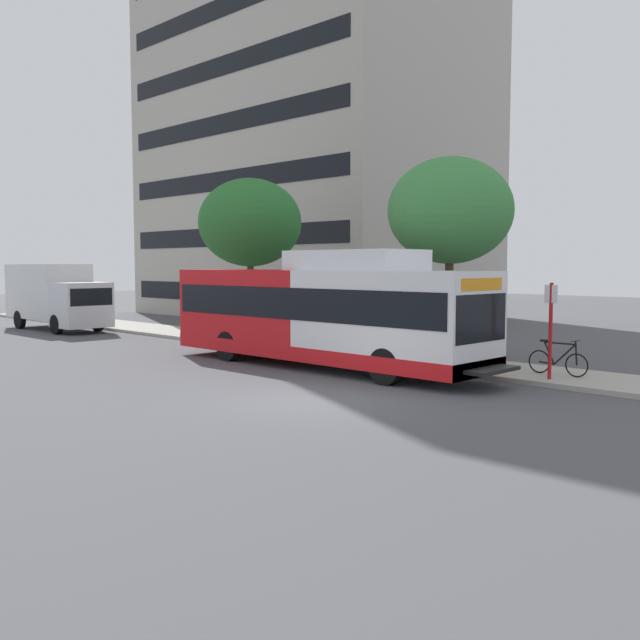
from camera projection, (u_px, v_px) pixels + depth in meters
The scene contains 10 objects.
ground_plane at pixel (136, 367), 22.28m from camera, with size 120.00×120.00×0.00m, color #4C4C51.
sidewalk_curb at pixel (334, 351), 25.84m from camera, with size 3.00×56.00×0.14m, color #A8A399.
transit_bus at pixel (322, 313), 22.00m from camera, with size 2.58×12.25×3.65m.
bus_stop_sign_pole at pixel (551, 323), 18.83m from camera, with size 0.10×0.36×2.60m.
bicycle_parked at pixel (558, 360), 19.62m from camera, with size 0.52×1.76×1.02m.
street_tree_near_stop at pixel (450, 211), 23.32m from camera, with size 4.15×4.15×6.63m.
street_tree_mid_block at pixel (250, 223), 29.93m from camera, with size 4.39×4.39×6.74m.
box_truck_background at pixel (56, 295), 34.83m from camera, with size 2.32×7.01×3.25m.
apartment_tower_backdrop at pixel (311, 34), 44.18m from camera, with size 13.43×20.52×35.44m.
lattice_comm_tower at pixel (201, 194), 62.89m from camera, with size 1.10×1.10×28.77m.
Camera 1 is at (-11.64, -11.66, 3.21)m, focal length 39.53 mm.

